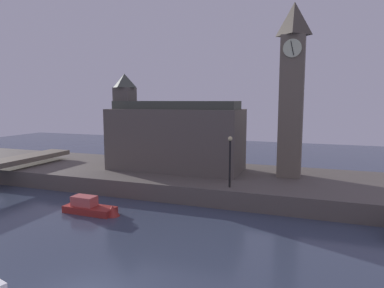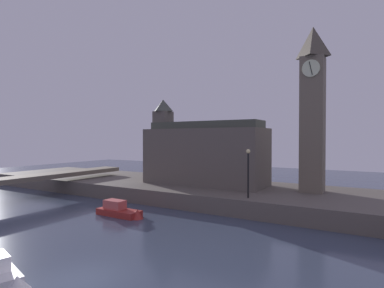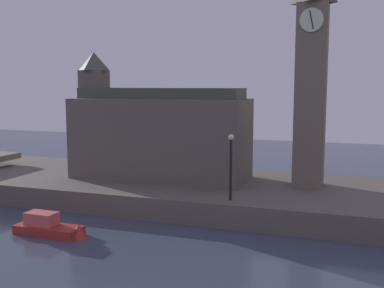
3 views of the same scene
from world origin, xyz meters
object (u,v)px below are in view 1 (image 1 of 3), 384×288
object	(u,v)px
parliament_hall	(172,136)
boat_dinghy_red	(95,208)
streetlamp	(230,156)
clock_tower	(292,89)

from	to	relation	value
parliament_hall	boat_dinghy_red	xyz separation A→B (m)	(-1.66, -10.72, -4.49)
streetlamp	boat_dinghy_red	bearing A→B (deg)	-148.37
clock_tower	streetlamp	distance (m)	9.04
clock_tower	boat_dinghy_red	bearing A→B (deg)	-138.79
boat_dinghy_red	streetlamp	bearing A→B (deg)	31.63
streetlamp	boat_dinghy_red	xyz separation A→B (m)	(-8.96, -5.52, -3.65)
streetlamp	boat_dinghy_red	size ratio (longest dim) A/B	0.88
clock_tower	streetlamp	world-z (taller)	clock_tower
clock_tower	streetlamp	xyz separation A→B (m)	(-4.13, -5.94, -5.43)
boat_dinghy_red	clock_tower	bearing A→B (deg)	41.21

